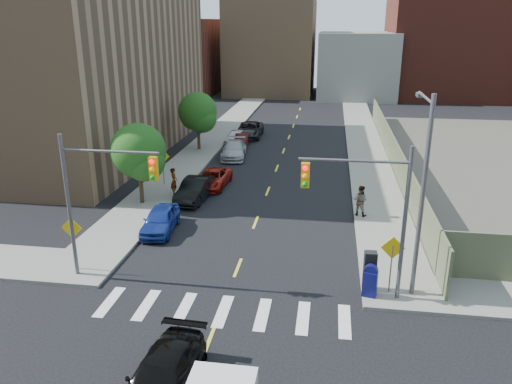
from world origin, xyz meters
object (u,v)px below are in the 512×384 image
(black_sedan, at_px, (161,379))
(parked_car_silver, at_px, (234,150))
(parked_car_red, at_px, (212,178))
(parked_car_blue, at_px, (160,220))
(payphone, at_px, (370,271))
(mailbox, at_px, (370,281))
(pedestrian_east, at_px, (360,200))
(parked_car_grey, at_px, (249,130))
(parked_car_black, at_px, (195,190))
(parked_car_maroon, at_px, (242,140))
(parked_car_white, at_px, (236,137))
(pedestrian_west, at_px, (174,182))

(black_sedan, bearing_deg, parked_car_silver, 99.93)
(parked_car_red, xyz_separation_m, black_sedan, (3.40, -21.69, 0.07))
(parked_car_blue, xyz_separation_m, parked_car_silver, (1.10, 17.01, 0.02))
(parked_car_blue, relative_size, payphone, 2.28)
(mailbox, relative_size, pedestrian_east, 0.77)
(parked_car_silver, xyz_separation_m, mailbox, (10.50, -22.86, 0.14))
(parked_car_grey, bearing_deg, parked_car_black, -92.24)
(parked_car_black, xyz_separation_m, black_sedan, (3.90, -18.63, -0.05))
(parked_car_black, relative_size, parked_car_maroon, 1.25)
(parked_car_white, xyz_separation_m, mailbox, (11.30, -27.99, 0.16))
(parked_car_silver, xyz_separation_m, parked_car_maroon, (-0.06, 4.50, -0.13))
(parked_car_black, relative_size, black_sedan, 0.94)
(black_sedan, bearing_deg, parked_car_black, 105.32)
(parked_car_maroon, bearing_deg, parked_car_black, -94.30)
(payphone, bearing_deg, parked_car_grey, 105.73)
(parked_car_silver, bearing_deg, parked_car_white, 93.15)
(mailbox, xyz_separation_m, payphone, (-0.00, 0.56, 0.20))
(parked_car_maroon, relative_size, pedestrian_west, 1.89)
(parked_car_maroon, bearing_deg, parked_car_blue, -95.49)
(parked_car_black, xyz_separation_m, pedestrian_east, (11.02, -1.57, 0.36))
(parked_car_silver, bearing_deg, parked_car_grey, 84.30)
(parked_car_silver, relative_size, parked_car_maroon, 1.37)
(parked_car_white, bearing_deg, pedestrian_west, -91.01)
(parked_car_silver, distance_m, pedestrian_east, 16.78)
(parked_car_grey, xyz_separation_m, mailbox, (10.50, -31.52, 0.10))
(pedestrian_west, bearing_deg, parked_car_maroon, -27.09)
(parked_car_silver, bearing_deg, parked_car_blue, -99.40)
(parked_car_grey, bearing_deg, pedestrian_west, -96.89)
(parked_car_red, xyz_separation_m, pedestrian_east, (10.52, -4.62, 0.48))
(parked_car_blue, height_order, pedestrian_west, pedestrian_west)
(parked_car_black, bearing_deg, black_sedan, -73.62)
(parked_car_red, distance_m, pedestrian_east, 11.50)
(parked_car_black, relative_size, payphone, 2.49)
(parked_car_silver, distance_m, parked_car_white, 5.19)
(parked_car_silver, xyz_separation_m, payphone, (10.50, -22.30, 0.34))
(mailbox, xyz_separation_m, pedestrian_east, (0.02, 9.80, 0.24))
(parked_car_blue, relative_size, parked_car_white, 1.00)
(parked_car_black, height_order, pedestrian_west, pedestrian_west)
(parked_car_black, relative_size, pedestrian_east, 2.37)
(parked_car_grey, bearing_deg, pedestrian_east, -64.98)
(parked_car_blue, distance_m, black_sedan, 13.87)
(parked_car_red, relative_size, parked_car_silver, 0.91)
(parked_car_red, xyz_separation_m, parked_car_silver, (0.00, 8.44, 0.10))
(payphone, height_order, pedestrian_west, pedestrian_west)
(parked_car_white, distance_m, payphone, 29.67)
(parked_car_blue, relative_size, pedestrian_east, 2.17)
(parked_car_blue, xyz_separation_m, parked_car_grey, (1.10, 25.67, 0.06))
(parked_car_silver, bearing_deg, pedestrian_east, -56.86)
(parked_car_white, distance_m, parked_car_maroon, 0.97)
(parked_car_blue, xyz_separation_m, mailbox, (11.60, -5.85, 0.16))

